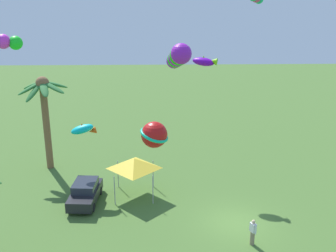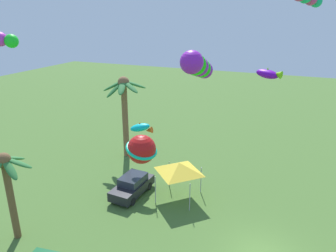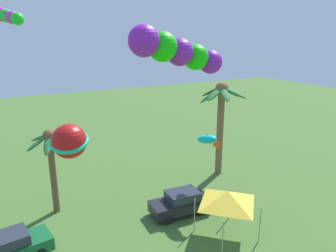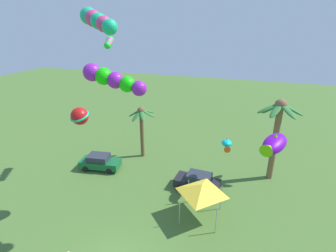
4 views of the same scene
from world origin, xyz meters
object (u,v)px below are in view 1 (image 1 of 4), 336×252
object	(u,v)px
palm_tree_1	(44,102)
kite_ball_0	(154,135)
parked_car_0	(85,192)
kite_fish_5	(205,62)
spectator_0	(253,232)
kite_fish_2	(84,129)
kite_tube_4	(178,57)
festival_tent	(134,163)

from	to	relation	value
palm_tree_1	kite_ball_0	xyz separation A→B (m)	(-13.60, -8.79, 1.96)
parked_car_0	kite_fish_5	xyz separation A→B (m)	(4.67, -8.56, 8.24)
palm_tree_1	spectator_0	size ratio (longest dim) A/B	4.82
kite_fish_5	kite_fish_2	bearing A→B (deg)	106.00
parked_car_0	kite_fish_2	size ratio (longest dim) A/B	2.04
kite_tube_4	festival_tent	bearing A→B (deg)	28.62
festival_tent	kite_fish_5	bearing A→B (deg)	-54.57
spectator_0	kite_fish_2	xyz separation A→B (m)	(7.38, 10.62, 3.81)
kite_ball_0	kite_fish_2	distance (m)	11.36
spectator_0	kite_fish_2	world-z (taller)	kite_fish_2
kite_fish_2	kite_ball_0	bearing A→B (deg)	-152.44
spectator_0	festival_tent	size ratio (longest dim) A/B	0.56
kite_fish_5	parked_car_0	bearing A→B (deg)	118.58
kite_ball_0	kite_fish_5	world-z (taller)	kite_fish_5
palm_tree_1	spectator_0	bearing A→B (deg)	-128.14
spectator_0	kite_ball_0	xyz separation A→B (m)	(-2.35, 5.55, 6.78)
spectator_0	festival_tent	bearing A→B (deg)	48.63
kite_tube_4	parked_car_0	bearing A→B (deg)	56.41
parked_car_0	kite_ball_0	distance (m)	11.31
spectator_0	kite_tube_4	bearing A→B (deg)	74.62
parked_car_0	kite_fish_5	distance (m)	12.76
festival_tent	kite_tube_4	distance (m)	9.96
palm_tree_1	kite_fish_2	distance (m)	5.46
palm_tree_1	parked_car_0	size ratio (longest dim) A/B	1.91
parked_car_0	kite_tube_4	distance (m)	12.29
parked_car_0	kite_fish_2	world-z (taller)	kite_fish_2
kite_ball_0	kite_fish_2	world-z (taller)	kite_ball_0
festival_tent	kite_ball_0	distance (m)	10.07
kite_ball_0	kite_fish_2	bearing A→B (deg)	27.56
spectator_0	parked_car_0	bearing A→B (deg)	63.28
kite_ball_0	kite_fish_5	size ratio (longest dim) A/B	0.87
kite_ball_0	kite_fish_5	xyz separation A→B (m)	(12.24, -3.71, 1.40)
kite_fish_2	kite_tube_4	xyz separation A→B (m)	(-6.20, -6.32, 6.00)
kite_ball_0	kite_tube_4	world-z (taller)	kite_tube_4
palm_tree_1	spectator_0	world-z (taller)	palm_tree_1
kite_tube_4	kite_fish_5	distance (m)	9.20
festival_tent	spectator_0	bearing A→B (deg)	-131.37
palm_tree_1	kite_fish_2	size ratio (longest dim) A/B	3.91
kite_fish_2	kite_tube_4	world-z (taller)	kite_tube_4
kite_fish_2	kite_fish_5	bearing A→B (deg)	-74.00
kite_ball_0	festival_tent	bearing A→B (deg)	9.89
festival_tent	kite_fish_2	world-z (taller)	kite_fish_2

